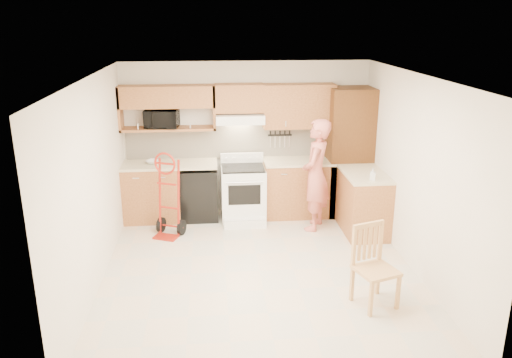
{
  "coord_description": "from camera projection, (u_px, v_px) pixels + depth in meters",
  "views": [
    {
      "loc": [
        -0.58,
        -5.97,
        3.18
      ],
      "look_at": [
        0.0,
        0.5,
        1.1
      ],
      "focal_mm": 35.92,
      "sensor_mm": 36.0,
      "label": 1
    }
  ],
  "objects": [
    {
      "name": "wall_front",
      "position": [
        286.0,
        264.0,
        4.16
      ],
      "size": [
        4.0,
        0.02,
        2.5
      ],
      "primitive_type": "cube",
      "color": "beige",
      "rests_on": "ground"
    },
    {
      "name": "cab_return_right",
      "position": [
        363.0,
        204.0,
        7.78
      ],
      "size": [
        0.6,
        1.0,
        0.9
      ],
      "primitive_type": "cube",
      "color": "#AF7040",
      "rests_on": "ground"
    },
    {
      "name": "wall_left",
      "position": [
        93.0,
        184.0,
        6.13
      ],
      "size": [
        0.02,
        4.5,
        2.5
      ],
      "primitive_type": "cube",
      "color": "beige",
      "rests_on": "ground"
    },
    {
      "name": "countertop_left",
      "position": [
        170.0,
        164.0,
        8.14
      ],
      "size": [
        1.5,
        0.63,
        0.04
      ],
      "primitive_type": "cube",
      "color": "#C0B08C",
      "rests_on": "lower_cab_left"
    },
    {
      "name": "upper_cab_left",
      "position": [
        167.0,
        96.0,
        7.95
      ],
      "size": [
        1.5,
        0.33,
        0.34
      ],
      "primitive_type": "cube",
      "color": "#AF7040",
      "rests_on": "wall_back"
    },
    {
      "name": "upper_cab_right",
      "position": [
        299.0,
        106.0,
        8.18
      ],
      "size": [
        1.14,
        0.33,
        0.7
      ],
      "primitive_type": "cube",
      "color": "#AF7040",
      "rests_on": "wall_back"
    },
    {
      "name": "hand_truck",
      "position": [
        167.0,
        199.0,
        7.58
      ],
      "size": [
        0.59,
        0.57,
        1.17
      ],
      "primitive_type": null,
      "rotation": [
        0.0,
        0.0,
        -0.39
      ],
      "color": "#A42012",
      "rests_on": "ground"
    },
    {
      "name": "knife_strip",
      "position": [
        280.0,
        139.0,
        8.44
      ],
      "size": [
        0.4,
        0.05,
        0.29
      ],
      "primitive_type": null,
      "color": "black",
      "rests_on": "backsplash"
    },
    {
      "name": "soap_bottle",
      "position": [
        373.0,
        174.0,
        7.29
      ],
      "size": [
        0.1,
        0.1,
        0.17
      ],
      "primitive_type": "imported",
      "rotation": [
        0.0,
        0.0,
        -0.31
      ],
      "color": "white",
      "rests_on": "countertop_return"
    },
    {
      "name": "dining_chair",
      "position": [
        376.0,
        267.0,
        5.76
      ],
      "size": [
        0.55,
        0.58,
        0.95
      ],
      "primitive_type": null,
      "rotation": [
        0.0,
        0.0,
        0.33
      ],
      "color": "tan",
      "rests_on": "ground"
    },
    {
      "name": "lower_cab_right",
      "position": [
        298.0,
        188.0,
        8.47
      ],
      "size": [
        1.14,
        0.6,
        0.9
      ],
      "primitive_type": "cube",
      "color": "#AF7040",
      "rests_on": "ground"
    },
    {
      "name": "backsplash",
      "position": [
        247.0,
        141.0,
        8.44
      ],
      "size": [
        3.92,
        0.03,
        0.55
      ],
      "primitive_type": "cube",
      "color": "beige",
      "rests_on": "wall_back"
    },
    {
      "name": "countertop_return",
      "position": [
        365.0,
        174.0,
        7.64
      ],
      "size": [
        0.63,
        1.0,
        0.04
      ],
      "primitive_type": "cube",
      "color": "#C0B08C",
      "rests_on": "cab_return_right"
    },
    {
      "name": "wall_right",
      "position": [
        418.0,
        175.0,
        6.47
      ],
      "size": [
        0.02,
        4.5,
        2.5
      ],
      "primitive_type": "cube",
      "color": "beige",
      "rests_on": "ground"
    },
    {
      "name": "upper_shelf_mw",
      "position": [
        169.0,
        129.0,
        8.11
      ],
      "size": [
        1.5,
        0.33,
        0.04
      ],
      "primitive_type": "cube",
      "color": "#AF7040",
      "rests_on": "wall_back"
    },
    {
      "name": "upper_cab_center",
      "position": [
        239.0,
        98.0,
        8.06
      ],
      "size": [
        0.76,
        0.33,
        0.44
      ],
      "primitive_type": "cube",
      "color": "#AF7040",
      "rests_on": "wall_back"
    },
    {
      "name": "ceiling",
      "position": [
        260.0,
        76.0,
        5.92
      ],
      "size": [
        4.0,
        4.5,
        0.02
      ],
      "primitive_type": "cube",
      "color": "white",
      "rests_on": "ground"
    },
    {
      "name": "microwave",
      "position": [
        162.0,
        119.0,
        8.05
      ],
      "size": [
        0.56,
        0.41,
        0.29
      ],
      "primitive_type": "imported",
      "rotation": [
        0.0,
        0.0,
        -0.13
      ],
      "color": "black",
      "rests_on": "upper_shelf_mw"
    },
    {
      "name": "pantry_tall",
      "position": [
        349.0,
        152.0,
        8.35
      ],
      "size": [
        0.7,
        0.6,
        2.1
      ],
      "primitive_type": "cube",
      "color": "#572E12",
      "rests_on": "ground"
    },
    {
      "name": "dishwasher",
      "position": [
        199.0,
        193.0,
        8.33
      ],
      "size": [
        0.6,
        0.6,
        0.85
      ],
      "primitive_type": "cube",
      "color": "black",
      "rests_on": "ground"
    },
    {
      "name": "range",
      "position": [
        243.0,
        189.0,
        8.21
      ],
      "size": [
        0.7,
        0.92,
        1.03
      ],
      "primitive_type": null,
      "color": "white",
      "rests_on": "ground"
    },
    {
      "name": "lower_cab_left",
      "position": [
        153.0,
        193.0,
        8.26
      ],
      "size": [
        0.9,
        0.6,
        0.9
      ],
      "primitive_type": "cube",
      "color": "#AF7040",
      "rests_on": "ground"
    },
    {
      "name": "bowl",
      "position": [
        153.0,
        162.0,
        8.11
      ],
      "size": [
        0.28,
        0.28,
        0.05
      ],
      "primitive_type": "imported",
      "rotation": [
        0.0,
        0.0,
        -0.38
      ],
      "color": "white",
      "rests_on": "countertop_left"
    },
    {
      "name": "person",
      "position": [
        316.0,
        175.0,
        7.78
      ],
      "size": [
        0.63,
        0.74,
        1.73
      ],
      "primitive_type": "imported",
      "rotation": [
        0.0,
        0.0,
        -1.98
      ],
      "color": "#CA6557",
      "rests_on": "ground"
    },
    {
      "name": "wall_back",
      "position": [
        246.0,
        138.0,
        8.45
      ],
      "size": [
        4.0,
        0.02,
        2.5
      ],
      "primitive_type": "cube",
      "color": "beige",
      "rests_on": "ground"
    },
    {
      "name": "range_hood",
      "position": [
        240.0,
        118.0,
        8.09
      ],
      "size": [
        0.76,
        0.46,
        0.14
      ],
      "primitive_type": "cube",
      "color": "white",
      "rests_on": "wall_back"
    },
    {
      "name": "countertop_right",
      "position": [
        299.0,
        161.0,
        8.32
      ],
      "size": [
        1.14,
        0.63,
        0.04
      ],
      "primitive_type": "cube",
      "color": "#C0B08C",
      "rests_on": "lower_cab_right"
    },
    {
      "name": "floor",
      "position": [
        259.0,
        271.0,
        6.68
      ],
      "size": [
        4.0,
        4.5,
        0.02
      ],
      "primitive_type": "cube",
      "color": "beige",
      "rests_on": "ground"
    }
  ]
}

